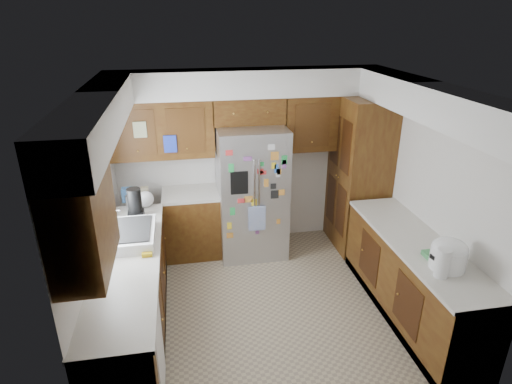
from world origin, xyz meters
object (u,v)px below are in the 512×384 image
fridge (252,192)px  rice_cooker (449,254)px  pantry (359,175)px  paper_towel (443,263)px

fridge → rice_cooker: bearing=-55.5°
pantry → paper_towel: 2.26m
pantry → fridge: size_ratio=1.19×
fridge → rice_cooker: (1.50, -2.19, 0.17)m
pantry → fridge: 1.51m
fridge → paper_towel: bearing=-59.5°
fridge → paper_towel: size_ratio=6.34×
paper_towel → fridge: bearing=120.5°
pantry → fridge: (-1.50, 0.05, -0.17)m
pantry → paper_towel: pantry is taller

